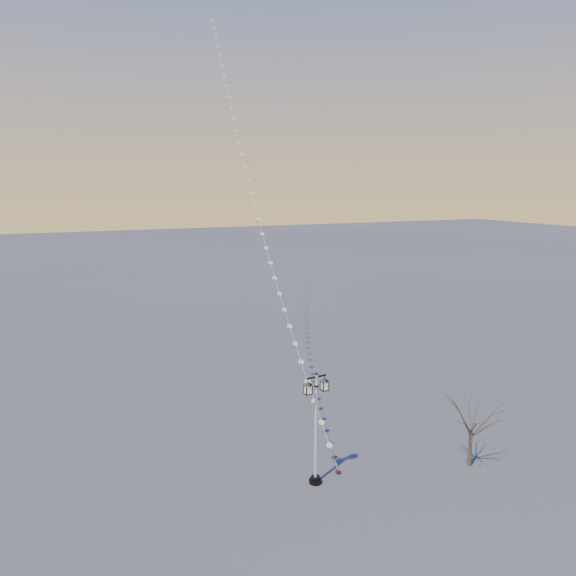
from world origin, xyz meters
TOP-DOWN VIEW (x-y plane):
  - ground at (0.00, 0.00)m, footprint 300.00×300.00m
  - street_lamp at (0.33, 0.28)m, footprint 1.35×0.59m
  - bare_tree at (7.94, -1.36)m, footprint 2.15×2.15m
  - kite_train at (4.50, 19.87)m, footprint 6.23×39.23m

SIDE VIEW (x-z plane):
  - ground at x=0.00m, z-range 0.00..0.00m
  - bare_tree at x=7.94m, z-range 0.69..4.25m
  - street_lamp at x=0.33m, z-range 0.29..5.64m
  - kite_train at x=4.50m, z-range -0.09..30.95m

